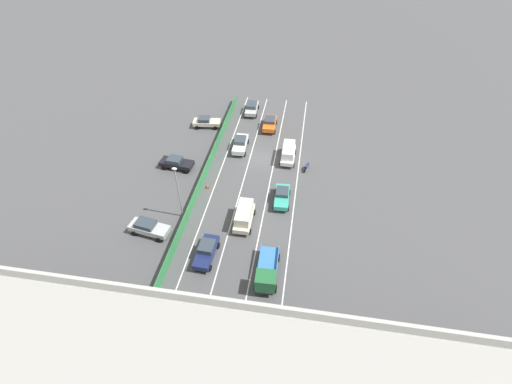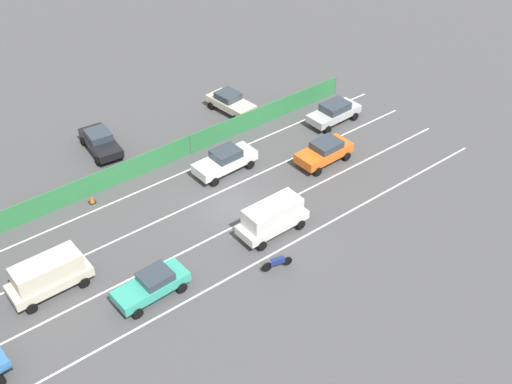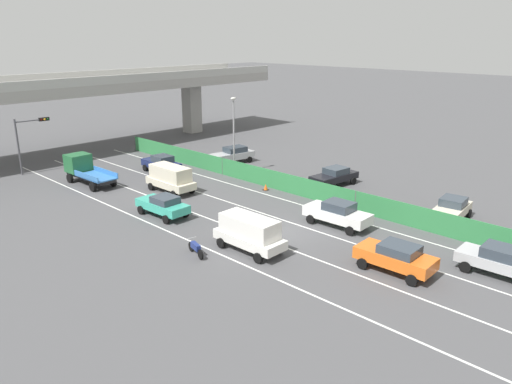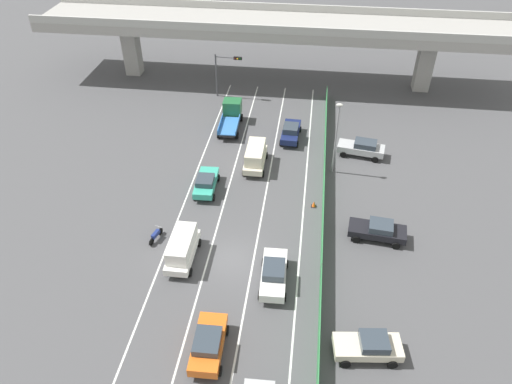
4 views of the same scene
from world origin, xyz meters
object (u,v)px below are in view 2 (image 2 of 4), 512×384
(car_sedan_white, at_px, (225,160))
(motorcycle, at_px, (277,262))
(car_sedan_silver, at_px, (334,112))
(parked_sedan_dark, at_px, (100,141))
(traffic_cone, at_px, (92,199))
(car_van_white, at_px, (273,216))
(car_van_cream, at_px, (48,274))
(car_taxi_teal, at_px, (152,284))
(parked_sedan_cream, at_px, (230,102))
(car_taxi_orange, at_px, (325,151))

(car_sedan_white, height_order, motorcycle, car_sedan_white)
(car_sedan_silver, height_order, parked_sedan_dark, car_sedan_silver)
(motorcycle, bearing_deg, car_sedan_silver, -54.70)
(traffic_cone, bearing_deg, car_sedan_silver, -97.14)
(car_van_white, bearing_deg, car_van_cream, 73.60)
(traffic_cone, bearing_deg, car_sedan_white, -105.87)
(car_taxi_teal, bearing_deg, car_van_white, -89.61)
(car_sedan_white, relative_size, parked_sedan_cream, 1.08)
(car_sedan_silver, bearing_deg, car_van_white, 120.67)
(car_taxi_teal, bearing_deg, car_van_cream, 47.96)
(motorcycle, distance_m, traffic_cone, 13.77)
(parked_sedan_cream, bearing_deg, car_sedan_white, 141.29)
(car_van_white, xyz_separation_m, traffic_cone, (9.75, 7.70, -0.98))
(motorcycle, bearing_deg, car_sedan_white, -18.73)
(car_taxi_orange, height_order, parked_sedan_cream, car_taxi_orange)
(car_taxi_teal, relative_size, traffic_cone, 7.66)
(car_van_cream, bearing_deg, traffic_cone, -42.82)
(parked_sedan_cream, bearing_deg, parked_sedan_dark, 83.23)
(motorcycle, bearing_deg, car_taxi_orange, -56.71)
(car_taxi_orange, xyz_separation_m, car_taxi_teal, (-3.71, 16.63, -0.07))
(car_sedan_silver, distance_m, parked_sedan_cream, 8.45)
(car_taxi_teal, distance_m, parked_sedan_cream, 20.67)
(car_taxi_teal, xyz_separation_m, motorcycle, (-2.66, -6.94, -0.40))
(car_sedan_white, height_order, car_sedan_silver, car_sedan_white)
(parked_sedan_cream, xyz_separation_m, traffic_cone, (-3.89, 14.40, -0.62))
(car_sedan_white, xyz_separation_m, motorcycle, (-9.86, 3.34, -0.49))
(car_van_white, xyz_separation_m, car_taxi_teal, (-0.06, 8.79, -0.38))
(car_taxi_orange, bearing_deg, traffic_cone, 68.56)
(car_sedan_white, height_order, parked_sedan_cream, car_sedan_white)
(car_van_cream, distance_m, motorcycle, 13.10)
(car_van_white, distance_m, car_taxi_orange, 8.65)
(car_taxi_orange, height_order, parked_sedan_dark, car_taxi_orange)
(car_van_white, xyz_separation_m, parked_sedan_dark, (14.94, 4.31, -0.37))
(car_van_cream, bearing_deg, parked_sedan_cream, -63.80)
(car_van_white, height_order, traffic_cone, car_van_white)
(car_sedan_white, distance_m, car_sedan_silver, 10.74)
(car_taxi_teal, xyz_separation_m, traffic_cone, (9.81, -1.09, -0.60))
(car_taxi_teal, relative_size, parked_sedan_cream, 0.99)
(parked_sedan_cream, bearing_deg, car_van_cream, 116.20)
(car_sedan_white, height_order, parked_sedan_dark, car_sedan_white)
(motorcycle, height_order, traffic_cone, motorcycle)
(motorcycle, xyz_separation_m, parked_sedan_cream, (16.35, -8.55, 0.43))
(car_van_white, xyz_separation_m, car_sedan_silver, (7.25, -12.23, -0.32))
(car_sedan_white, xyz_separation_m, car_van_white, (-7.14, 1.49, 0.29))
(car_van_white, bearing_deg, parked_sedan_cream, -26.16)
(car_van_white, height_order, motorcycle, car_van_white)
(car_taxi_orange, relative_size, traffic_cone, 7.67)
(traffic_cone, bearing_deg, parked_sedan_dark, -33.15)
(car_van_cream, xyz_separation_m, car_sedan_silver, (3.38, -25.38, -0.34))
(car_van_white, bearing_deg, motorcycle, 145.73)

